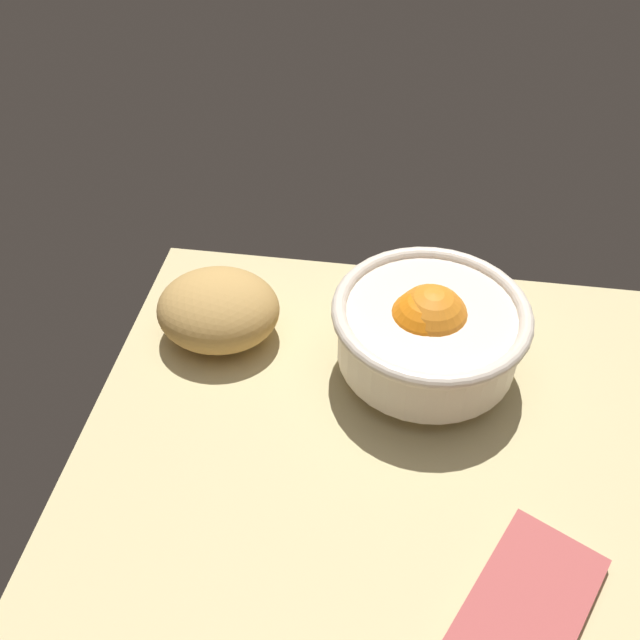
# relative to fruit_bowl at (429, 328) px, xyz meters

# --- Properties ---
(ground_plane) EXTENTS (0.70, 0.64, 0.03)m
(ground_plane) POSITION_rel_fruit_bowl_xyz_m (-0.18, 0.03, -0.08)
(ground_plane) COLOR #C8B781
(fruit_bowl) EXTENTS (0.21, 0.21, 0.11)m
(fruit_bowl) POSITION_rel_fruit_bowl_xyz_m (0.00, 0.00, 0.00)
(fruit_bowl) COLOR beige
(fruit_bowl) RESTS_ON ground
(bread_loaf) EXTENTS (0.13, 0.15, 0.08)m
(bread_loaf) POSITION_rel_fruit_bowl_xyz_m (0.02, 0.24, -0.02)
(bread_loaf) COLOR tan
(bread_loaf) RESTS_ON ground
(napkin_folded) EXTENTS (0.18, 0.15, 0.01)m
(napkin_folded) POSITION_rel_fruit_bowl_xyz_m (-0.26, -0.10, -0.06)
(napkin_folded) COLOR #B24E4C
(napkin_folded) RESTS_ON ground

